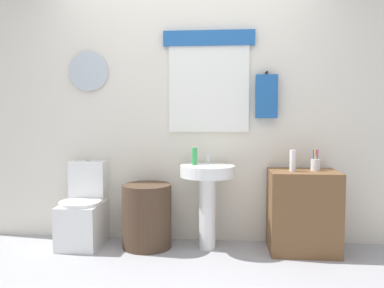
{
  "coord_description": "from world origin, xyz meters",
  "views": [
    {
      "loc": [
        0.37,
        -2.58,
        1.19
      ],
      "look_at": [
        0.08,
        0.8,
        0.95
      ],
      "focal_mm": 36.19,
      "sensor_mm": 36.0,
      "label": 1
    }
  ],
  "objects_px": {
    "lotion_bottle": "(293,161)",
    "toothbrush_cup": "(315,164)",
    "soap_bottle": "(194,156)",
    "pedestal_sink": "(207,187)",
    "laundry_hamper": "(147,216)",
    "wooden_cabinet": "(303,211)",
    "toilet": "(84,213)"
  },
  "relations": [
    {
      "from": "pedestal_sink",
      "to": "wooden_cabinet",
      "type": "xyz_separation_m",
      "value": [
        0.84,
        0.0,
        -0.2
      ]
    },
    {
      "from": "pedestal_sink",
      "to": "toothbrush_cup",
      "type": "xyz_separation_m",
      "value": [
        0.95,
        0.02,
        0.21
      ]
    },
    {
      "from": "pedestal_sink",
      "to": "wooden_cabinet",
      "type": "height_order",
      "value": "pedestal_sink"
    },
    {
      "from": "pedestal_sink",
      "to": "lotion_bottle",
      "type": "height_order",
      "value": "lotion_bottle"
    },
    {
      "from": "soap_bottle",
      "to": "toothbrush_cup",
      "type": "xyz_separation_m",
      "value": [
        1.07,
        -0.03,
        -0.06
      ]
    },
    {
      "from": "soap_bottle",
      "to": "pedestal_sink",
      "type": "bearing_deg",
      "value": -22.62
    },
    {
      "from": "laundry_hamper",
      "to": "toothbrush_cup",
      "type": "bearing_deg",
      "value": 0.77
    },
    {
      "from": "lotion_bottle",
      "to": "pedestal_sink",
      "type": "bearing_deg",
      "value": 176.91
    },
    {
      "from": "wooden_cabinet",
      "to": "pedestal_sink",
      "type": "bearing_deg",
      "value": 180.0
    },
    {
      "from": "wooden_cabinet",
      "to": "soap_bottle",
      "type": "xyz_separation_m",
      "value": [
        -0.96,
        0.05,
        0.48
      ]
    },
    {
      "from": "laundry_hamper",
      "to": "wooden_cabinet",
      "type": "relative_size",
      "value": 0.8
    },
    {
      "from": "laundry_hamper",
      "to": "toothbrush_cup",
      "type": "height_order",
      "value": "toothbrush_cup"
    },
    {
      "from": "toothbrush_cup",
      "to": "pedestal_sink",
      "type": "bearing_deg",
      "value": -178.78
    },
    {
      "from": "lotion_bottle",
      "to": "soap_bottle",
      "type": "bearing_deg",
      "value": 174.03
    },
    {
      "from": "wooden_cabinet",
      "to": "toothbrush_cup",
      "type": "relative_size",
      "value": 3.89
    },
    {
      "from": "lotion_bottle",
      "to": "toothbrush_cup",
      "type": "relative_size",
      "value": 1.0
    },
    {
      "from": "toilet",
      "to": "toothbrush_cup",
      "type": "relative_size",
      "value": 4.24
    },
    {
      "from": "pedestal_sink",
      "to": "soap_bottle",
      "type": "height_order",
      "value": "soap_bottle"
    },
    {
      "from": "pedestal_sink",
      "to": "toilet",
      "type": "bearing_deg",
      "value": 178.18
    },
    {
      "from": "laundry_hamper",
      "to": "wooden_cabinet",
      "type": "height_order",
      "value": "wooden_cabinet"
    },
    {
      "from": "toilet",
      "to": "soap_bottle",
      "type": "relative_size",
      "value": 5.09
    },
    {
      "from": "wooden_cabinet",
      "to": "toothbrush_cup",
      "type": "distance_m",
      "value": 0.43
    },
    {
      "from": "soap_bottle",
      "to": "wooden_cabinet",
      "type": "bearing_deg",
      "value": -2.97
    },
    {
      "from": "pedestal_sink",
      "to": "soap_bottle",
      "type": "relative_size",
      "value": 4.91
    },
    {
      "from": "lotion_bottle",
      "to": "toothbrush_cup",
      "type": "height_order",
      "value": "same"
    },
    {
      "from": "toilet",
      "to": "pedestal_sink",
      "type": "height_order",
      "value": "toilet"
    },
    {
      "from": "toilet",
      "to": "lotion_bottle",
      "type": "bearing_deg",
      "value": -2.32
    },
    {
      "from": "wooden_cabinet",
      "to": "toothbrush_cup",
      "type": "xyz_separation_m",
      "value": [
        0.1,
        0.02,
        0.41
      ]
    },
    {
      "from": "laundry_hamper",
      "to": "soap_bottle",
      "type": "relative_size",
      "value": 3.75
    },
    {
      "from": "pedestal_sink",
      "to": "soap_bottle",
      "type": "bearing_deg",
      "value": 157.38
    },
    {
      "from": "pedestal_sink",
      "to": "toothbrush_cup",
      "type": "distance_m",
      "value": 0.97
    },
    {
      "from": "toilet",
      "to": "laundry_hamper",
      "type": "relative_size",
      "value": 1.36
    }
  ]
}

